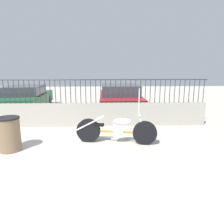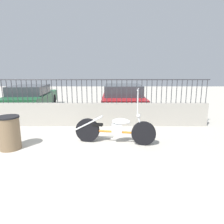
{
  "view_description": "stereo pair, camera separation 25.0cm",
  "coord_description": "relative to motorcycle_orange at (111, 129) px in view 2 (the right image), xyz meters",
  "views": [
    {
      "loc": [
        1.43,
        -4.05,
        2.02
      ],
      "look_at": [
        1.68,
        2.09,
        0.7
      ],
      "focal_mm": 32.0,
      "sensor_mm": 36.0,
      "label": 1
    },
    {
      "loc": [
        1.68,
        -4.06,
        2.02
      ],
      "look_at": [
        1.68,
        2.09,
        0.7
      ],
      "focal_mm": 32.0,
      "sensor_mm": 36.0,
      "label": 2
    }
  ],
  "objects": [
    {
      "name": "trash_bin",
      "position": [
        -2.59,
        -0.43,
        0.04
      ],
      "size": [
        0.55,
        0.55,
        0.87
      ],
      "color": "brown",
      "rests_on": "ground_plane"
    },
    {
      "name": "low_wall",
      "position": [
        -1.64,
        1.72,
        0.02
      ],
      "size": [
        10.2,
        0.18,
        0.84
      ],
      "color": "#9E998E",
      "rests_on": "ground_plane"
    },
    {
      "name": "motorcycle_orange",
      "position": [
        0.0,
        0.0,
        0.0
      ],
      "size": [
        2.23,
        0.67,
        1.53
      ],
      "rotation": [
        0.0,
        0.0,
        -0.18
      ],
      "color": "black",
      "rests_on": "ground_plane"
    },
    {
      "name": "car_green",
      "position": [
        -3.99,
        4.54,
        0.25
      ],
      "size": [
        2.01,
        4.3,
        1.25
      ],
      "rotation": [
        0.0,
        0.0,
        1.64
      ],
      "color": "black",
      "rests_on": "ground_plane"
    },
    {
      "name": "ground_plane",
      "position": [
        -1.64,
        -1.24,
        -0.4
      ],
      "size": [
        40.0,
        40.0,
        0.0
      ],
      "primitive_type": "plane",
      "color": "#B7B2A5"
    },
    {
      "name": "car_red",
      "position": [
        0.56,
        4.29,
        0.26
      ],
      "size": [
        1.89,
        4.21,
        1.3
      ],
      "rotation": [
        0.0,
        0.0,
        1.57
      ],
      "color": "black",
      "rests_on": "ground_plane"
    },
    {
      "name": "fence_railing",
      "position": [
        -1.64,
        1.72,
        1.0
      ],
      "size": [
        10.2,
        0.04,
        0.84
      ],
      "color": "#2D2D33",
      "rests_on": "low_wall"
    }
  ]
}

